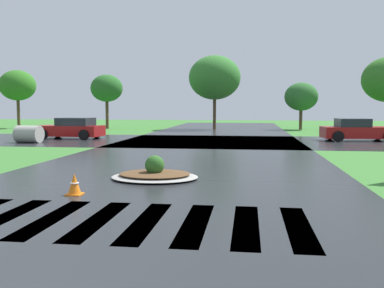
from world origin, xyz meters
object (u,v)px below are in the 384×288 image
object	(u,v)px
median_island	(155,174)
drainage_pipe_stack	(29,134)
traffic_cone	(74,185)
car_dark_suv	(71,129)
car_silver_hatch	(357,131)

from	to	relation	value
median_island	drainage_pipe_stack	world-z (taller)	drainage_pipe_stack
median_island	traffic_cone	distance (m)	2.81
car_dark_suv	traffic_cone	xyz separation A→B (m)	(7.23, -16.67, -0.39)
drainage_pipe_stack	traffic_cone	distance (m)	15.79
drainage_pipe_stack	car_silver_hatch	bearing A→B (deg)	11.63
median_island	car_dark_suv	world-z (taller)	car_dark_suv
median_island	car_dark_suv	size ratio (longest dim) A/B	0.59
car_dark_suv	traffic_cone	distance (m)	18.17
car_silver_hatch	drainage_pipe_stack	xyz separation A→B (m)	(-18.93, -3.90, -0.13)
median_island	car_silver_hatch	bearing A→B (deg)	58.28
traffic_cone	drainage_pipe_stack	bearing A→B (deg)	122.05
car_silver_hatch	traffic_cone	size ratio (longest dim) A/B	8.62
car_silver_hatch	traffic_cone	bearing A→B (deg)	-126.05
car_dark_suv	car_silver_hatch	size ratio (longest dim) A/B	0.97
car_dark_suv	traffic_cone	bearing A→B (deg)	118.63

